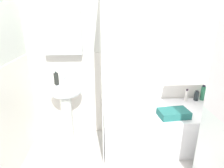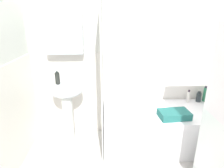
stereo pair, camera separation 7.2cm
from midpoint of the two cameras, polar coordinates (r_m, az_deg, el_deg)
name	(u,v)px [view 1 (the left image)]	position (r m, az deg, el deg)	size (l,w,h in m)	color
wall_back_tiled	(138,56)	(2.68, 7.06, 8.18)	(3.60, 0.18, 2.40)	silver
sink	(66,99)	(2.62, -14.40, -4.49)	(0.44, 0.34, 0.85)	white
faucet	(65,77)	(2.60, -14.62, 2.05)	(0.03, 0.12, 0.12)	silver
soap_dispenser	(56,79)	(2.51, -17.03, 1.55)	(0.06, 0.06, 0.17)	#252925
bathtub	(161,127)	(2.71, 13.63, -12.30)	(1.54, 0.70, 0.51)	white
shower_curtain	(102,75)	(2.29, -3.94, 2.68)	(0.01, 0.70, 2.00)	white
body_wash_bottle	(203,93)	(3.04, 24.80, -2.41)	(0.06, 0.06, 0.23)	#2A7551
conditioner_bottle	(196,96)	(3.00, 23.20, -3.24)	(0.07, 0.07, 0.15)	#232C2F
lotion_bottle	(186,95)	(2.92, 20.59, -3.19)	(0.04, 0.04, 0.18)	white
towel_folded	(174,113)	(2.44, 17.05, -8.37)	(0.36, 0.22, 0.08)	#246863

